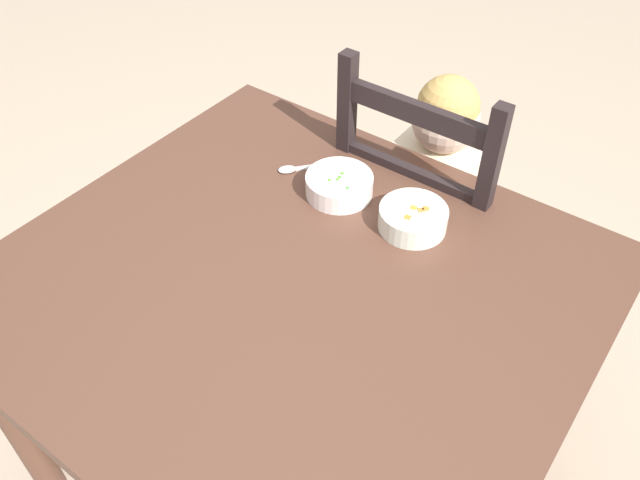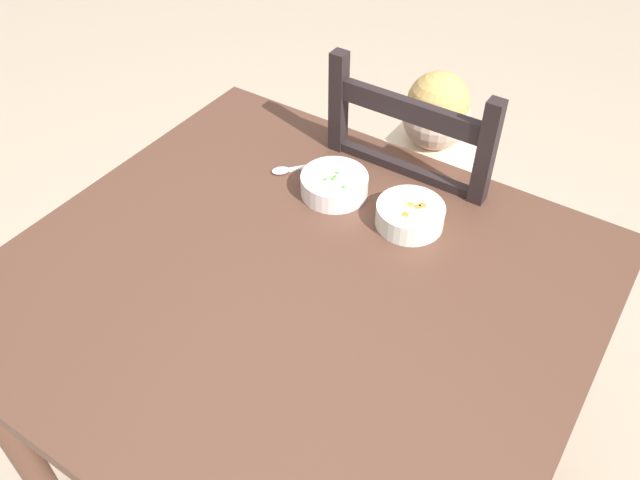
% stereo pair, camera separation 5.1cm
% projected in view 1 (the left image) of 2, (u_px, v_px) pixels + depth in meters
% --- Properties ---
extents(ground_plane, '(8.00, 8.00, 0.00)m').
position_uv_depth(ground_plane, '(300.00, 462.00, 1.85)').
color(ground_plane, tan).
extents(dining_table, '(1.16, 1.06, 0.76)m').
position_uv_depth(dining_table, '(293.00, 312.00, 1.40)').
color(dining_table, brown).
rests_on(dining_table, ground).
extents(dining_chair, '(0.42, 0.42, 1.02)m').
position_uv_depth(dining_chair, '(425.00, 233.00, 1.85)').
color(dining_chair, black).
rests_on(dining_chair, ground).
extents(child_figure, '(0.32, 0.31, 0.95)m').
position_uv_depth(child_figure, '(431.00, 190.00, 1.75)').
color(child_figure, beige).
rests_on(child_figure, ground).
extents(bowl_of_peas, '(0.16, 0.16, 0.05)m').
position_uv_depth(bowl_of_peas, '(339.00, 185.00, 1.51)').
color(bowl_of_peas, white).
rests_on(bowl_of_peas, dining_table).
extents(bowl_of_carrots, '(0.15, 0.15, 0.05)m').
position_uv_depth(bowl_of_carrots, '(413.00, 218.00, 1.42)').
color(bowl_of_carrots, white).
rests_on(bowl_of_carrots, dining_table).
extents(spoon, '(0.11, 0.12, 0.01)m').
position_uv_depth(spoon, '(295.00, 168.00, 1.59)').
color(spoon, silver).
rests_on(spoon, dining_table).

